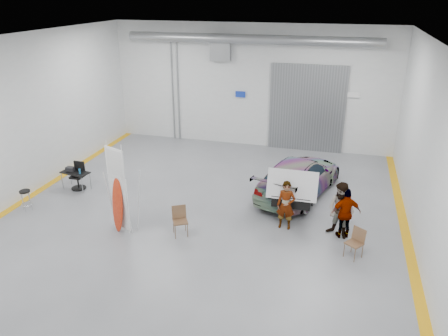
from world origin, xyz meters
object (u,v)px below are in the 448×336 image
(surfboard_display, at_px, (120,197))
(work_table, at_px, (74,172))
(person_c, at_px, (346,213))
(sedan_car, at_px, (299,176))
(person_a, at_px, (286,205))
(folding_chair_far, at_px, (353,249))
(office_chair, at_px, (78,177))
(person_b, at_px, (341,211))
(shop_stool, at_px, (26,200))
(folding_chair_near, at_px, (181,226))

(surfboard_display, relative_size, work_table, 2.53)
(person_c, relative_size, work_table, 1.41)
(sedan_car, relative_size, person_a, 2.96)
(folding_chair_far, height_order, work_table, work_table)
(person_a, xyz_separation_m, office_chair, (-8.40, 0.93, -0.36))
(person_b, height_order, surfboard_display, surfboard_display)
(sedan_car, distance_m, person_c, 3.38)
(surfboard_display, distance_m, shop_stool, 4.15)
(person_b, xyz_separation_m, surfboard_display, (-6.88, -1.56, 0.31))
(folding_chair_near, relative_size, work_table, 0.79)
(person_a, xyz_separation_m, folding_chair_near, (-3.20, -1.36, -0.54))
(surfboard_display, height_order, folding_chair_far, surfboard_display)
(work_table, xyz_separation_m, office_chair, (0.14, 0.05, -0.24))
(sedan_car, bearing_deg, person_b, 135.65)
(sedan_car, height_order, folding_chair_near, sedan_car)
(work_table, bearing_deg, folding_chair_near, -22.78)
(surfboard_display, relative_size, shop_stool, 3.97)
(person_a, relative_size, person_b, 0.90)
(surfboard_display, bearing_deg, person_c, 34.74)
(folding_chair_near, height_order, shop_stool, folding_chair_near)
(folding_chair_near, xyz_separation_m, office_chair, (-5.20, 2.30, 0.17))
(work_table, bearing_deg, sedan_car, 12.42)
(sedan_car, distance_m, folding_chair_near, 5.33)
(folding_chair_far, height_order, office_chair, office_chair)
(person_a, relative_size, office_chair, 1.55)
(work_table, bearing_deg, person_c, -5.27)
(person_b, distance_m, office_chair, 10.22)
(folding_chair_near, xyz_separation_m, work_table, (-5.34, 2.24, 0.41))
(person_b, bearing_deg, person_c, 32.72)
(sedan_car, xyz_separation_m, surfboard_display, (-5.24, -4.44, 0.52))
(folding_chair_near, bearing_deg, person_b, -15.35)
(sedan_car, xyz_separation_m, person_b, (1.64, -2.88, 0.22))
(sedan_car, relative_size, person_b, 2.66)
(person_c, height_order, folding_chair_far, person_c)
(person_a, bearing_deg, person_c, 0.61)
(surfboard_display, bearing_deg, shop_stool, -163.89)
(sedan_car, distance_m, office_chair, 8.73)
(surfboard_display, bearing_deg, sedan_car, 62.40)
(person_c, relative_size, shop_stool, 2.21)
(sedan_car, relative_size, person_c, 2.91)
(sedan_car, height_order, folding_chair_far, sedan_car)
(surfboard_display, xyz_separation_m, folding_chair_near, (1.92, 0.29, -0.94))
(shop_stool, bearing_deg, work_table, 73.67)
(sedan_car, relative_size, shop_stool, 6.43)
(person_a, distance_m, work_table, 8.59)
(person_a, height_order, shop_stool, person_a)
(sedan_car, xyz_separation_m, folding_chair_near, (-3.32, -4.15, -0.42))
(person_c, bearing_deg, folding_chair_far, 82.79)
(folding_chair_near, height_order, folding_chair_far, folding_chair_near)
(office_chair, bearing_deg, sedan_car, 12.23)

